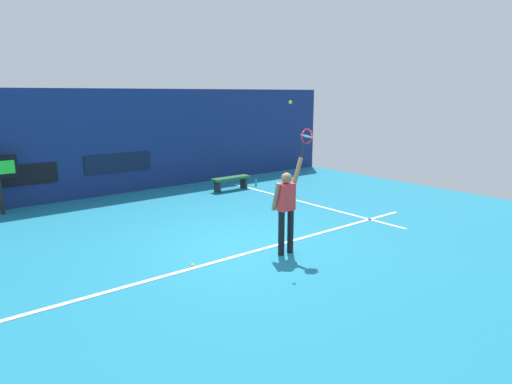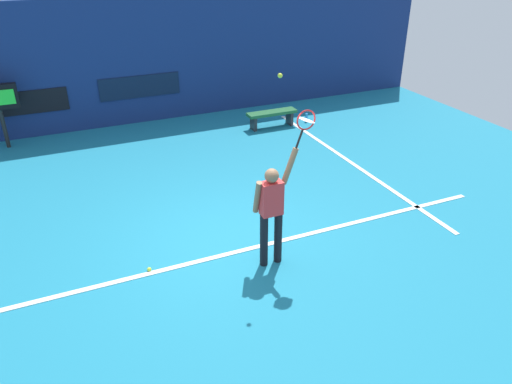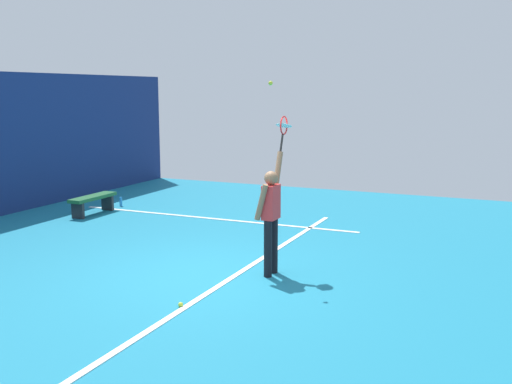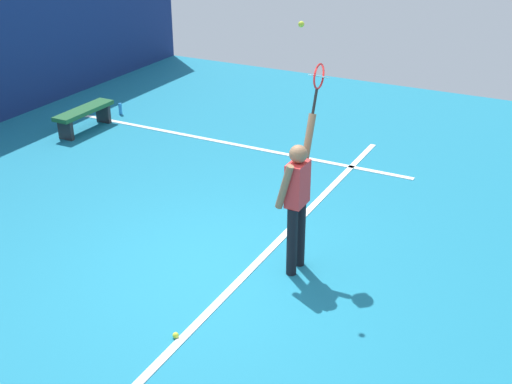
% 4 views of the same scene
% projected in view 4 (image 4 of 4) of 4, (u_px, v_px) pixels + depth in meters
% --- Properties ---
extents(ground_plane, '(18.00, 18.00, 0.00)m').
position_uv_depth(ground_plane, '(218.00, 266.00, 8.54)').
color(ground_plane, teal).
extents(court_baseline, '(10.00, 0.10, 0.01)m').
position_uv_depth(court_baseline, '(246.00, 274.00, 8.37)').
color(court_baseline, white).
rests_on(court_baseline, ground_plane).
extents(court_sideline, '(0.10, 7.00, 0.01)m').
position_uv_depth(court_sideline, '(229.00, 143.00, 12.43)').
color(court_sideline, white).
rests_on(court_sideline, ground_plane).
extents(tennis_player, '(0.68, 0.31, 1.97)m').
position_uv_depth(tennis_player, '(297.00, 197.00, 8.05)').
color(tennis_player, black).
rests_on(tennis_player, ground_plane).
extents(tennis_racket, '(0.40, 0.27, 0.63)m').
position_uv_depth(tennis_racket, '(318.00, 79.00, 7.90)').
color(tennis_racket, black).
extents(tennis_ball, '(0.07, 0.07, 0.07)m').
position_uv_depth(tennis_ball, '(301.00, 24.00, 7.31)').
color(tennis_ball, '#CCE033').
extents(court_bench, '(1.40, 0.36, 0.45)m').
position_uv_depth(court_bench, '(84.00, 114.00, 12.94)').
color(court_bench, '#1E592D').
rests_on(court_bench, ground_plane).
extents(water_bottle, '(0.07, 0.07, 0.24)m').
position_uv_depth(water_bottle, '(120.00, 109.00, 13.91)').
color(water_bottle, '#338CD8').
rests_on(water_bottle, ground_plane).
extents(spare_ball, '(0.07, 0.07, 0.07)m').
position_uv_depth(spare_ball, '(176.00, 335.00, 7.20)').
color(spare_ball, '#CCE033').
rests_on(spare_ball, ground_plane).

